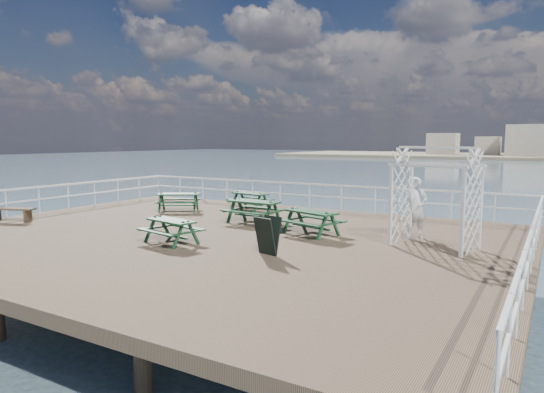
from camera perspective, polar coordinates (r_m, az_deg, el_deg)
The scene contains 11 objects.
ground at distance 15.44m, azimuth -6.96°, elevation -4.98°, with size 18.00×14.00×0.30m, color brown.
railing at distance 17.39m, azimuth -2.03°, elevation -0.20°, with size 17.77×13.76×1.10m.
picnic_table_a at distance 20.57m, azimuth -10.94°, elevation -0.19°, with size 2.19×2.08×0.84m.
picnic_table_b at distance 20.75m, azimuth -2.59°, elevation -0.09°, with size 1.86×1.61×0.80m.
picnic_table_c at distance 17.25m, azimuth -2.15°, elevation -1.23°, with size 1.94×1.59×0.91m.
picnic_table_d at distance 14.23m, azimuth -11.77°, elevation -3.42°, with size 1.81×1.57×0.78m.
picnic_table_e at distance 15.22m, azimuth 4.60°, elevation -2.46°, with size 2.08×1.86×0.85m.
flat_bench_near at distance 20.03m, azimuth -28.28°, elevation -1.54°, with size 1.76×0.96×0.50m.
trellis_arbor at distance 13.97m, azimuth 18.58°, elevation -0.75°, with size 2.46×1.70×2.79m.
sandwich_board at distance 12.56m, azimuth -0.51°, elevation -4.66°, with size 0.70×0.59×1.01m.
person at distance 15.19m, azimuth 16.64°, elevation -1.29°, with size 0.67×0.44×1.85m, color silver.
Camera 1 is at (9.26, -11.96, 2.97)m, focal length 32.00 mm.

